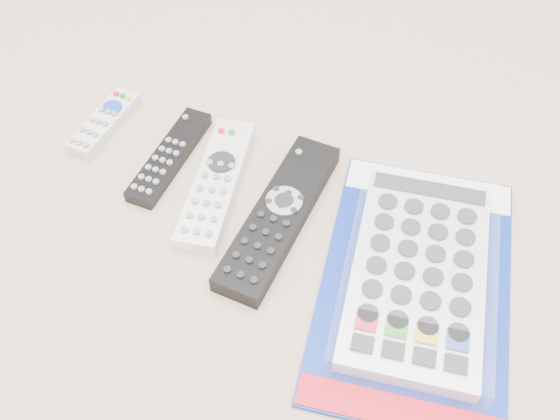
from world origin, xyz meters
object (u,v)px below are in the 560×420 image
at_px(jumbo_remote_packaged, 418,272).
at_px(remote_silver_dvd, 217,183).
at_px(remote_large_black, 279,215).
at_px(remote_small_grey, 104,122).
at_px(remote_slim_black, 170,156).

bearing_deg(jumbo_remote_packaged, remote_silver_dvd, 163.13).
bearing_deg(remote_large_black, remote_silver_dvd, 170.80).
bearing_deg(remote_large_black, remote_small_grey, 170.42).
xyz_separation_m(remote_slim_black, jumbo_remote_packaged, (0.35, -0.06, 0.01)).
height_order(remote_slim_black, remote_large_black, remote_large_black).
bearing_deg(remote_small_grey, remote_large_black, -9.64).
height_order(remote_small_grey, remote_large_black, remote_large_black).
distance_m(remote_small_grey, jumbo_remote_packaged, 0.48).
distance_m(remote_slim_black, remote_large_black, 0.18).
height_order(remote_silver_dvd, jumbo_remote_packaged, jumbo_remote_packaged).
xyz_separation_m(remote_small_grey, remote_slim_black, (0.12, -0.02, -0.00)).
relative_size(remote_silver_dvd, remote_large_black, 0.86).
distance_m(remote_silver_dvd, remote_large_black, 0.10).
distance_m(remote_slim_black, jumbo_remote_packaged, 0.36).
distance_m(remote_small_grey, remote_silver_dvd, 0.20).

